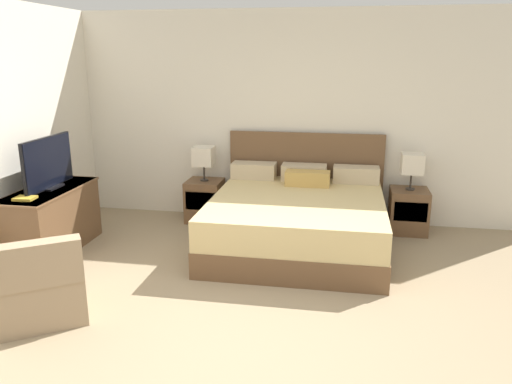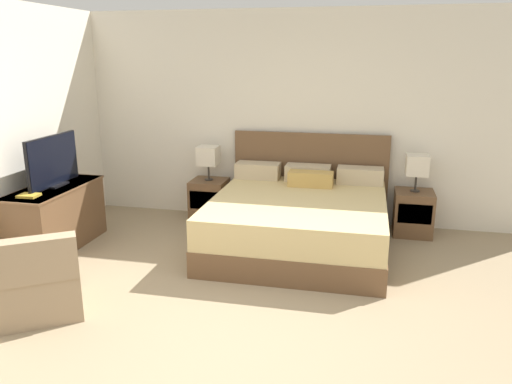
{
  "view_description": "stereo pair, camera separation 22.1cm",
  "coord_description": "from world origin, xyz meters",
  "views": [
    {
      "loc": [
        0.75,
        -3.25,
        2.15
      ],
      "look_at": [
        -0.14,
        1.77,
        0.75
      ],
      "focal_mm": 35.0,
      "sensor_mm": 36.0,
      "label": 1
    },
    {
      "loc": [
        0.97,
        -3.2,
        2.15
      ],
      "look_at": [
        -0.14,
        1.77,
        0.75
      ],
      "focal_mm": 35.0,
      "sensor_mm": 36.0,
      "label": 2
    }
  ],
  "objects": [
    {
      "name": "table_lamp_right",
      "position": [
        1.58,
        2.93,
        0.87
      ],
      "size": [
        0.26,
        0.26,
        0.45
      ],
      "color": "#332D28",
      "rests_on": "nightstand_right"
    },
    {
      "name": "book_red_cover",
      "position": [
        -2.45,
        1.17,
        0.73
      ],
      "size": [
        0.21,
        0.17,
        0.03
      ],
      "primitive_type": "cube",
      "rotation": [
        0.0,
        0.0,
        0.06
      ],
      "color": "gold",
      "rests_on": "dresser"
    },
    {
      "name": "nightstand_left",
      "position": [
        -1.05,
        2.93,
        0.27
      ],
      "size": [
        0.46,
        0.45,
        0.55
      ],
      "color": "brown",
      "rests_on": "ground"
    },
    {
      "name": "bed",
      "position": [
        0.27,
        2.2,
        0.33
      ],
      "size": [
        2.0,
        2.08,
        1.19
      ],
      "color": "brown",
      "rests_on": "ground"
    },
    {
      "name": "tv",
      "position": [
        -2.45,
        1.64,
        1.0
      ],
      "size": [
        0.18,
        0.89,
        0.57
      ],
      "color": "black",
      "rests_on": "dresser"
    },
    {
      "name": "table_lamp_left",
      "position": [
        -1.05,
        2.93,
        0.87
      ],
      "size": [
        0.26,
        0.26,
        0.45
      ],
      "color": "#332D28",
      "rests_on": "nightstand_left"
    },
    {
      "name": "wall_left",
      "position": [
        -2.78,
        1.31,
        1.36
      ],
      "size": [
        0.06,
        5.02,
        2.72
      ],
      "primitive_type": "cube",
      "color": "silver",
      "rests_on": "ground"
    },
    {
      "name": "armchair_by_window",
      "position": [
        -1.69,
        0.17,
        0.28
      ],
      "size": [
        0.95,
        0.95,
        0.76
      ],
      "color": "#9E8466",
      "rests_on": "ground"
    },
    {
      "name": "dresser",
      "position": [
        -2.45,
        1.58,
        0.37
      ],
      "size": [
        0.55,
        1.28,
        0.72
      ],
      "color": "brown",
      "rests_on": "ground"
    },
    {
      "name": "nightstand_right",
      "position": [
        1.58,
        2.93,
        0.27
      ],
      "size": [
        0.46,
        0.45,
        0.55
      ],
      "color": "brown",
      "rests_on": "ground"
    },
    {
      "name": "wall_back",
      "position": [
        0.0,
        3.25,
        1.36
      ],
      "size": [
        6.69,
        0.06,
        2.72
      ],
      "primitive_type": "cube",
      "color": "silver",
      "rests_on": "ground"
    },
    {
      "name": "ground_plane",
      "position": [
        0.0,
        0.0,
        0.0
      ],
      "size": [
        9.66,
        9.66,
        0.0
      ],
      "primitive_type": "plane",
      "color": "#998466"
    }
  ]
}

